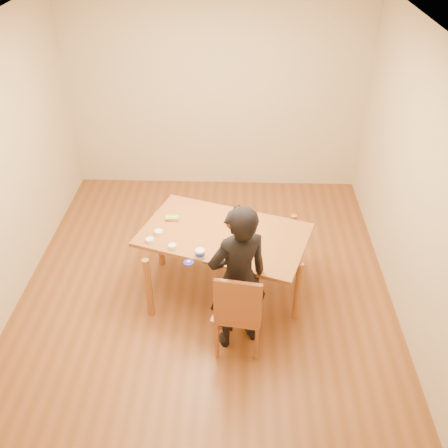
{
  "coord_description": "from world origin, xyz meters",
  "views": [
    {
      "loc": [
        0.34,
        -4.17,
        3.74
      ],
      "look_at": [
        0.2,
        -0.12,
        0.9
      ],
      "focal_mm": 40.0,
      "sensor_mm": 36.0,
      "label": 1
    }
  ],
  "objects_px": {
    "cake_plate": "(239,223)",
    "person": "(238,279)",
    "cake": "(239,219)",
    "dining_table": "(224,235)",
    "dining_chair": "(237,309)"
  },
  "relations": [
    {
      "from": "cake_plate",
      "to": "person",
      "type": "relative_size",
      "value": 0.18
    },
    {
      "from": "cake",
      "to": "person",
      "type": "relative_size",
      "value": 0.15
    },
    {
      "from": "dining_table",
      "to": "cake_plate",
      "type": "bearing_deg",
      "value": 67.72
    },
    {
      "from": "cake",
      "to": "person",
      "type": "xyz_separation_m",
      "value": [
        -0.0,
        -0.9,
        -0.03
      ]
    },
    {
      "from": "cake_plate",
      "to": "cake",
      "type": "height_order",
      "value": "cake"
    },
    {
      "from": "dining_table",
      "to": "person",
      "type": "xyz_separation_m",
      "value": [
        0.15,
        -0.73,
        0.05
      ]
    },
    {
      "from": "dining_table",
      "to": "cake_plate",
      "type": "xyz_separation_m",
      "value": [
        0.15,
        0.17,
        0.03
      ]
    },
    {
      "from": "dining_table",
      "to": "person",
      "type": "distance_m",
      "value": 0.75
    },
    {
      "from": "dining_chair",
      "to": "cake",
      "type": "xyz_separation_m",
      "value": [
        0.0,
        0.95,
        0.36
      ]
    },
    {
      "from": "dining_table",
      "to": "cake",
      "type": "height_order",
      "value": "cake"
    },
    {
      "from": "dining_chair",
      "to": "cake_plate",
      "type": "xyz_separation_m",
      "value": [
        0.0,
        0.95,
        0.31
      ]
    },
    {
      "from": "dining_table",
      "to": "cake_plate",
      "type": "distance_m",
      "value": 0.23
    },
    {
      "from": "dining_table",
      "to": "dining_chair",
      "type": "height_order",
      "value": "dining_table"
    },
    {
      "from": "person",
      "to": "dining_chair",
      "type": "bearing_deg",
      "value": 66.4
    },
    {
      "from": "cake_plate",
      "to": "dining_table",
      "type": "bearing_deg",
      "value": -130.82
    }
  ]
}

